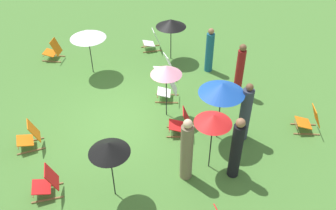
# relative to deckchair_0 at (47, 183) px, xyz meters

# --- Properties ---
(ground_plane) EXTENTS (40.00, 40.00, 0.00)m
(ground_plane) POSITION_rel_deckchair_0_xyz_m (-2.41, 2.14, -0.37)
(ground_plane) COLOR #477A33
(deckchair_0) EXTENTS (0.55, 0.80, 0.83)m
(deckchair_0) POSITION_rel_deckchair_0_xyz_m (0.00, 0.00, 0.00)
(deckchair_0) COLOR olive
(deckchair_0) RESTS_ON ground
(deckchair_1) EXTENTS (0.63, 0.85, 0.83)m
(deckchair_1) POSITION_rel_deckchair_0_xyz_m (-4.82, 3.60, 0.00)
(deckchair_1) COLOR olive
(deckchair_1) RESTS_ON ground
(deckchair_3) EXTENTS (0.61, 0.84, 0.83)m
(deckchair_3) POSITION_rel_deckchair_0_xyz_m (-1.77, -0.65, 0.00)
(deckchair_3) COLOR olive
(deckchair_3) RESTS_ON ground
(deckchair_4) EXTENTS (0.62, 0.84, 0.83)m
(deckchair_4) POSITION_rel_deckchair_0_xyz_m (-1.21, 7.35, 0.00)
(deckchair_4) COLOR olive
(deckchair_4) RESTS_ON ground
(deckchair_5) EXTENTS (0.67, 0.86, 0.83)m
(deckchair_5) POSITION_rel_deckchair_0_xyz_m (-6.62, -0.46, 0.00)
(deckchair_5) COLOR olive
(deckchair_5) RESTS_ON ground
(deckchair_7) EXTENTS (0.62, 0.84, 0.83)m
(deckchair_7) POSITION_rel_deckchair_0_xyz_m (-3.37, 3.51, 0.00)
(deckchair_7) COLOR olive
(deckchair_7) RESTS_ON ground
(deckchair_8) EXTENTS (0.60, 0.83, 0.83)m
(deckchair_8) POSITION_rel_deckchair_0_xyz_m (-1.68, 3.63, 0.00)
(deckchair_8) COLOR olive
(deckchair_8) RESTS_ON ground
(deckchair_9) EXTENTS (0.53, 0.79, 0.83)m
(deckchair_9) POSITION_rel_deckchair_0_xyz_m (-6.83, 3.40, 0.00)
(deckchair_9) COLOR olive
(deckchair_9) RESTS_ON ground
(umbrella_0) EXTENTS (0.95, 0.95, 1.73)m
(umbrella_0) POSITION_rel_deckchair_0_xyz_m (0.28, 1.60, 1.22)
(umbrella_0) COLOR black
(umbrella_0) RESTS_ON ground
(umbrella_1) EXTENTS (1.13, 1.13, 1.63)m
(umbrella_1) POSITION_rel_deckchair_0_xyz_m (-5.97, 4.01, 1.12)
(umbrella_1) COLOR black
(umbrella_1) RESTS_ON ground
(umbrella_2) EXTENTS (1.25, 1.25, 1.90)m
(umbrella_2) POSITION_rel_deckchair_0_xyz_m (-1.33, 4.61, 1.37)
(umbrella_2) COLOR black
(umbrella_2) RESTS_ON ground
(umbrella_3) EXTENTS (0.94, 0.94, 1.77)m
(umbrella_3) POSITION_rel_deckchair_0_xyz_m (-0.25, 4.10, 1.27)
(umbrella_3) COLOR black
(umbrella_3) RESTS_ON ground
(umbrella_4) EXTENTS (1.25, 1.25, 1.70)m
(umbrella_4) POSITION_rel_deckchair_0_xyz_m (-5.44, 1.02, 1.18)
(umbrella_4) COLOR black
(umbrella_4) RESTS_ON ground
(umbrella_5) EXTENTS (0.93, 0.93, 1.80)m
(umbrella_5) POSITION_rel_deckchair_0_xyz_m (-2.58, 3.32, 1.27)
(umbrella_5) COLOR black
(umbrella_5) RESTS_ON ground
(person_0) EXTENTS (0.44, 0.44, 1.88)m
(person_0) POSITION_rel_deckchair_0_xyz_m (-1.21, 5.32, 0.52)
(person_0) COLOR #333847
(person_0) RESTS_ON ground
(person_1) EXTENTS (0.35, 0.35, 1.84)m
(person_1) POSITION_rel_deckchair_0_xyz_m (-3.37, 5.86, 0.53)
(person_1) COLOR maroon
(person_1) RESTS_ON ground
(person_2) EXTENTS (0.41, 0.41, 1.69)m
(person_2) POSITION_rel_deckchair_0_xyz_m (-4.91, 5.24, 0.43)
(person_2) COLOR #195972
(person_2) RESTS_ON ground
(person_3) EXTENTS (0.43, 0.43, 1.89)m
(person_3) POSITION_rel_deckchair_0_xyz_m (-0.02, 3.43, 0.53)
(person_3) COLOR #72664C
(person_3) RESTS_ON ground
(person_4) EXTENTS (0.41, 0.41, 1.87)m
(person_4) POSITION_rel_deckchair_0_xyz_m (0.11, 4.65, 0.53)
(person_4) COLOR black
(person_4) RESTS_ON ground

